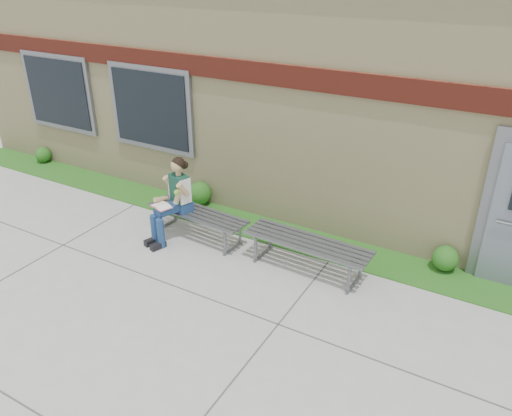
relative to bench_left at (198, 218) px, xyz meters
The scene contains 9 objects.
ground 2.24m from the bench_left, 56.52° to the right, with size 80.00×80.00×0.00m, color #9E9E99.
grass_strip 1.48m from the bench_left, 32.01° to the left, with size 16.00×0.80×0.02m, color #225516.
school_building 4.66m from the bench_left, 73.66° to the left, with size 16.20×6.22×4.20m.
bench_left is the anchor object (origin of this frame).
bench_right 2.00m from the bench_left, ahead, with size 1.95×0.62×0.50m.
girl 0.53m from the bench_left, 147.18° to the right, with size 0.58×0.90×1.41m.
shrub_west 5.18m from the bench_left, 168.74° to the left, with size 0.35×0.35×0.35m, color #225516.
shrub_mid 1.23m from the bench_left, 124.34° to the left, with size 0.44×0.44×0.44m, color #225516.
shrub_east 3.95m from the bench_left, 14.82° to the left, with size 0.39×0.39×0.39m, color #225516.
Camera 1 is at (3.27, -4.05, 4.28)m, focal length 35.00 mm.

